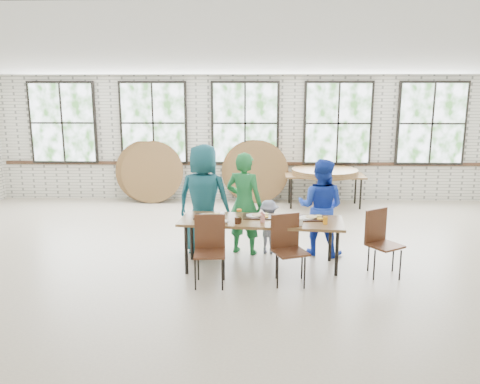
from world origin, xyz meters
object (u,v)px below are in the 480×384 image
object	(u,v)px
dining_table	(261,223)
chair_near_right	(288,243)
storage_table	(325,177)
chair_near_left	(210,244)

from	to	relation	value
dining_table	chair_near_right	bearing A→B (deg)	-50.11
dining_table	storage_table	bearing A→B (deg)	74.35
dining_table	chair_near_right	distance (m)	0.65
chair_near_right	storage_table	distance (m)	4.61
chair_near_right	storage_table	bearing A→B (deg)	54.45
dining_table	chair_near_left	xyz separation A→B (m)	(-0.71, -0.60, -0.13)
dining_table	chair_near_left	size ratio (longest dim) A/B	2.59
chair_near_left	storage_table	bearing A→B (deg)	60.12
dining_table	chair_near_left	distance (m)	0.94
dining_table	storage_table	world-z (taller)	same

